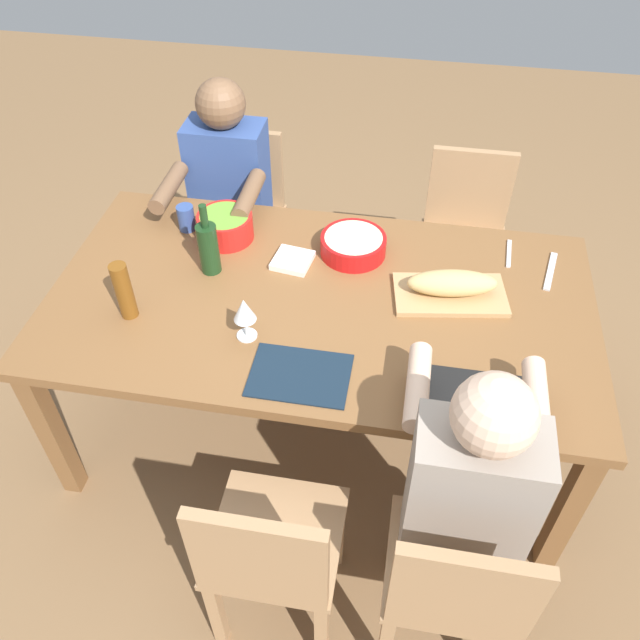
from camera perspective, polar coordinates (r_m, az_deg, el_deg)
name	(u,v)px	position (r m, az deg, el deg)	size (l,w,h in m)	color
ground_plane	(320,422)	(2.89, 0.00, -8.98)	(8.00, 8.00, 0.00)	brown
dining_table	(320,312)	(2.39, 0.00, 0.67)	(1.96, 1.07, 0.74)	brown
chair_far_left	(242,209)	(3.25, -6.88, 9.71)	(0.40, 0.40, 0.85)	#A87F56
diner_far_left	(227,192)	(2.99, -8.15, 11.11)	(0.41, 0.53, 1.20)	#2D2D38
chair_far_right	(464,231)	(3.15, 12.55, 7.64)	(0.40, 0.40, 0.85)	#A87F56
chair_near_right	(455,586)	(2.03, 11.78, -21.94)	(0.40, 0.40, 0.85)	#A87F56
diner_near_right	(468,490)	(1.93, 12.86, -14.35)	(0.41, 0.53, 1.20)	#2D2D38
chair_near_center	(270,555)	(2.04, -4.41, -19.91)	(0.40, 0.40, 0.85)	#A87F56
serving_bowl_pasta	(353,244)	(2.51, 2.95, 6.68)	(0.25, 0.25, 0.08)	red
serving_bowl_salad	(225,225)	(2.61, -8.34, 8.28)	(0.22, 0.22, 0.11)	red
cutting_board	(450,295)	(2.38, 11.36, 2.20)	(0.40, 0.22, 0.02)	tan
bread_loaf	(452,283)	(2.35, 11.55, 3.20)	(0.32, 0.11, 0.09)	tan
wine_bottle	(208,247)	(2.42, -9.80, 6.35)	(0.08, 0.08, 0.29)	#193819
beer_bottle	(124,291)	(2.30, -16.88, 2.47)	(0.06, 0.06, 0.22)	brown
wine_glass	(244,311)	(2.13, -6.67, 0.77)	(0.08, 0.08, 0.17)	silver
cup_far_left	(186,218)	(2.69, -11.70, 8.80)	(0.07, 0.07, 0.11)	#334C8C
fork_far_right	(509,254)	(2.63, 16.29, 5.64)	(0.02, 0.17, 0.01)	silver
placemat_near_right	(471,398)	(2.07, 13.14, -6.68)	(0.32, 0.23, 0.01)	black
placemat_near_center	(300,375)	(2.08, -1.79, -4.86)	(0.32, 0.23, 0.01)	#142333
carving_knife	(550,271)	(2.59, 19.62, 4.07)	(0.23, 0.02, 0.01)	silver
napkin_stack	(293,260)	(2.48, -2.43, 5.26)	(0.14, 0.14, 0.02)	white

